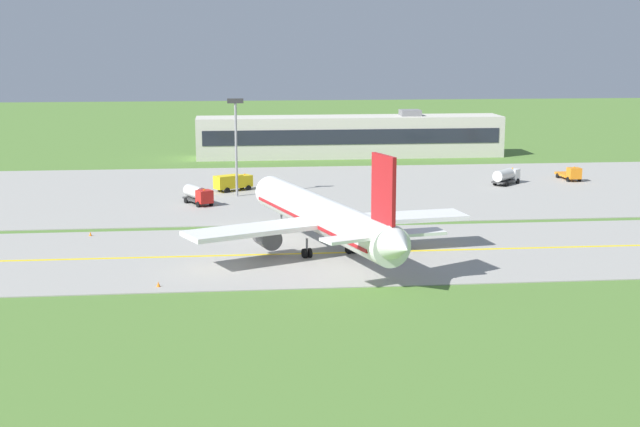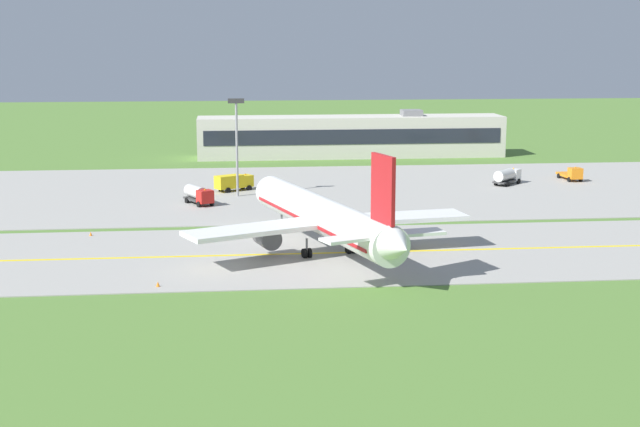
% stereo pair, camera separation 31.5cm
% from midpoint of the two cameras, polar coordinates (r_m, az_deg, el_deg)
% --- Properties ---
extents(ground_plane, '(500.00, 500.00, 0.00)m').
position_cam_midpoint_polar(ground_plane, '(99.49, 0.27, -2.57)').
color(ground_plane, '#517A33').
extents(taxiway_strip, '(240.00, 28.00, 0.10)m').
position_cam_midpoint_polar(taxiway_strip, '(99.48, 0.27, -2.55)').
color(taxiway_strip, '#9E9B93').
rests_on(taxiway_strip, ground).
extents(apron_pad, '(140.00, 52.00, 0.10)m').
position_cam_midpoint_polar(apron_pad, '(141.58, 2.45, 1.53)').
color(apron_pad, '#9E9B93').
rests_on(apron_pad, ground).
extents(taxiway_centreline, '(220.00, 0.60, 0.01)m').
position_cam_midpoint_polar(taxiway_centreline, '(99.47, 0.27, -2.52)').
color(taxiway_centreline, yellow).
rests_on(taxiway_centreline, taxiway_strip).
extents(airplane_lead, '(31.88, 38.87, 12.70)m').
position_cam_midpoint_polar(airplane_lead, '(98.99, 0.14, -0.20)').
color(airplane_lead, white).
rests_on(airplane_lead, ground).
extents(service_truck_baggage, '(6.21, 4.80, 2.60)m').
position_cam_midpoint_polar(service_truck_baggage, '(140.39, -5.60, 2.02)').
color(service_truck_baggage, yellow).
rests_on(service_truck_baggage, ground).
extents(service_truck_fuel, '(4.60, 6.27, 2.65)m').
position_cam_midpoint_polar(service_truck_fuel, '(129.60, -7.81, 1.21)').
color(service_truck_fuel, red).
rests_on(service_truck_fuel, ground).
extents(service_truck_catering, '(5.70, 5.69, 2.65)m').
position_cam_midpoint_polar(service_truck_catering, '(148.96, 11.64, 2.36)').
color(service_truck_catering, silver).
rests_on(service_truck_catering, ground).
extents(service_truck_pushback, '(2.59, 6.49, 2.59)m').
position_cam_midpoint_polar(service_truck_pushback, '(155.75, 15.54, 2.42)').
color(service_truck_pushback, orange).
rests_on(service_truck_pushback, ground).
extents(terminal_building, '(61.05, 9.12, 9.31)m').
position_cam_midpoint_polar(terminal_building, '(181.13, 1.86, 4.90)').
color(terminal_building, beige).
rests_on(terminal_building, ground).
extents(apron_light_mast, '(2.40, 0.50, 14.70)m').
position_cam_midpoint_polar(apron_light_mast, '(134.52, -5.41, 4.98)').
color(apron_light_mast, gray).
rests_on(apron_light_mast, ground).
extents(traffic_cone_near_edge, '(0.44, 0.44, 0.60)m').
position_cam_midpoint_polar(traffic_cone_near_edge, '(87.55, -10.30, -4.45)').
color(traffic_cone_near_edge, orange).
rests_on(traffic_cone_near_edge, ground).
extents(traffic_cone_mid_edge, '(0.44, 0.44, 0.60)m').
position_cam_midpoint_polar(traffic_cone_mid_edge, '(111.50, -14.41, -1.28)').
color(traffic_cone_mid_edge, orange).
rests_on(traffic_cone_mid_edge, ground).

